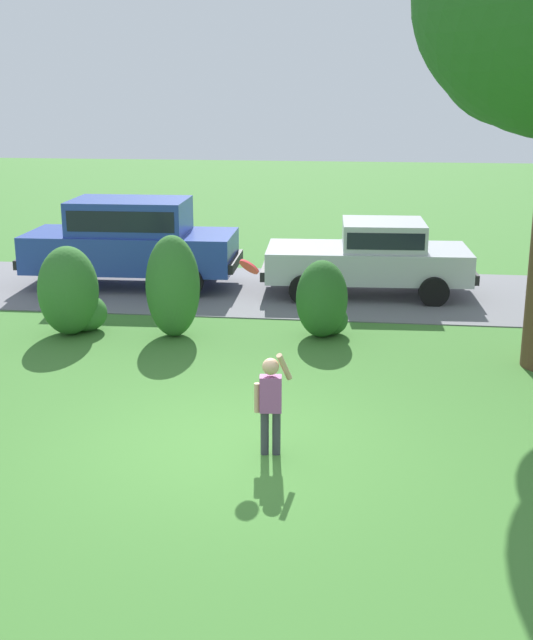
{
  "coord_description": "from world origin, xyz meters",
  "views": [
    {
      "loc": [
        1.66,
        -9.27,
        4.26
      ],
      "look_at": [
        0.3,
        1.75,
        1.1
      ],
      "focal_mm": 46.25,
      "sensor_mm": 36.0,
      "label": 1
    }
  ],
  "objects_px": {
    "parked_suv": "(131,238)",
    "child_thrower": "(271,398)",
    "frisbee": "(249,267)",
    "parked_sedan": "(372,255)"
  },
  "relations": [
    {
      "from": "parked_sedan",
      "to": "child_thrower",
      "type": "bearing_deg",
      "value": -98.27
    },
    {
      "from": "parked_sedan",
      "to": "child_thrower",
      "type": "distance_m",
      "value": 8.22
    },
    {
      "from": "parked_sedan",
      "to": "parked_suv",
      "type": "distance_m",
      "value": 5.23
    },
    {
      "from": "child_thrower",
      "to": "frisbee",
      "type": "relative_size",
      "value": 3.91
    },
    {
      "from": "parked_sedan",
      "to": "frisbee",
      "type": "height_order",
      "value": "frisbee"
    },
    {
      "from": "parked_suv",
      "to": "frisbee",
      "type": "distance_m",
      "value": 8.05
    },
    {
      "from": "parked_suv",
      "to": "child_thrower",
      "type": "relative_size",
      "value": 3.69
    },
    {
      "from": "parked_suv",
      "to": "frisbee",
      "type": "height_order",
      "value": "frisbee"
    },
    {
      "from": "parked_suv",
      "to": "frisbee",
      "type": "relative_size",
      "value": 14.42
    },
    {
      "from": "child_thrower",
      "to": "frisbee",
      "type": "xyz_separation_m",
      "value": [
        -0.41,
        1.08,
        1.34
      ]
    }
  ]
}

